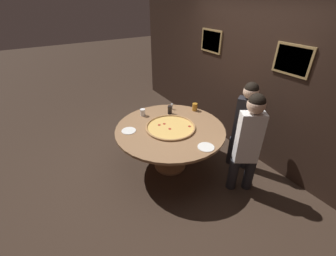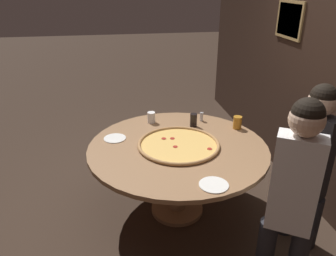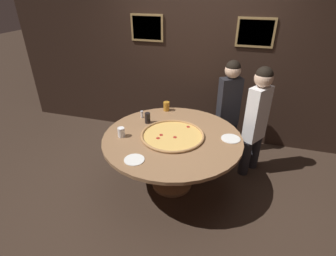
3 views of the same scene
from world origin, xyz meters
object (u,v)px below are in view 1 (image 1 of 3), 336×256
drink_cup_by_shaker (143,112)px  white_plate_left_side (129,131)px  diner_far_left (245,122)px  drink_cup_front_edge (195,107)px  drink_cup_near_left (170,110)px  giant_pizza (171,127)px  diner_side_right (248,140)px  condiment_shaker (172,107)px  dining_table (170,135)px  white_plate_near_front (206,147)px

drink_cup_by_shaker → white_plate_left_side: (0.33, -0.40, -0.05)m
drink_cup_by_shaker → diner_far_left: size_ratio=0.08×
drink_cup_front_edge → drink_cup_near_left: drink_cup_near_left is taller
giant_pizza → diner_side_right: (0.96, 0.61, 0.10)m
giant_pizza → diner_side_right: diner_side_right is taller
condiment_shaker → dining_table: bearing=-34.8°
dining_table → drink_cup_by_shaker: bearing=-163.5°
dining_table → giant_pizza: 0.13m
drink_cup_near_left → condiment_shaker: drink_cup_near_left is taller
giant_pizza → drink_cup_by_shaker: bearing=-162.9°
dining_table → drink_cup_by_shaker: size_ratio=14.25×
white_plate_near_front → diner_far_left: (-0.10, 0.84, 0.08)m
drink_cup_near_left → white_plate_left_side: drink_cup_near_left is taller
white_plate_near_front → white_plate_left_side: same height
drink_cup_near_left → diner_far_left: size_ratio=0.10×
giant_pizza → drink_cup_front_edge: bearing=112.4°
white_plate_near_front → drink_cup_front_edge: bearing=150.2°
dining_table → white_plate_near_front: size_ratio=7.42×
dining_table → drink_cup_near_left: (-0.41, 0.25, 0.19)m
dining_table → white_plate_left_side: bearing=-113.7°
drink_cup_by_shaker → dining_table: bearing=16.5°
diner_side_right → white_plate_left_side: bearing=-12.9°
diner_far_left → diner_side_right: (0.38, -0.37, 0.03)m
giant_pizza → dining_table: bearing=-90.9°
dining_table → diner_side_right: 1.16m
giant_pizza → white_plate_near_front: (0.68, 0.13, -0.01)m
drink_cup_front_edge → white_plate_left_side: drink_cup_front_edge is taller
white_plate_left_side → diner_side_right: (1.21, 1.19, 0.11)m
drink_cup_near_left → condiment_shaker: (-0.13, 0.12, -0.02)m
white_plate_left_side → condiment_shaker: 0.99m
giant_pizza → drink_cup_front_edge: size_ratio=5.88×
drink_cup_near_left → diner_side_right: (1.36, 0.36, 0.04)m
dining_table → diner_far_left: bearing=59.7°
drink_cup_by_shaker → white_plate_left_side: drink_cup_by_shaker is taller
diner_side_right → white_plate_near_front: bearing=2.2°
dining_table → diner_far_left: diner_far_left is taller
diner_far_left → drink_cup_near_left: bearing=6.5°
drink_cup_by_shaker → white_plate_near_front: size_ratio=0.52×
drink_cup_by_shaker → white_plate_left_side: bearing=-50.4°
dining_table → drink_cup_near_left: size_ratio=11.86×
drink_cup_near_left → diner_far_left: 1.22m
drink_cup_front_edge → drink_cup_by_shaker: 0.91m
white_plate_near_front → condiment_shaker: size_ratio=2.32×
condiment_shaker → diner_far_left: size_ratio=0.07×
dining_table → giant_pizza: bearing=89.1°
drink_cup_near_left → drink_cup_by_shaker: bearing=-112.9°
giant_pizza → diner_side_right: bearing=32.3°
drink_cup_near_left → white_plate_near_front: size_ratio=0.63×
drink_cup_by_shaker → white_plate_near_front: bearing=13.8°
white_plate_near_front → white_plate_left_side: bearing=-142.6°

